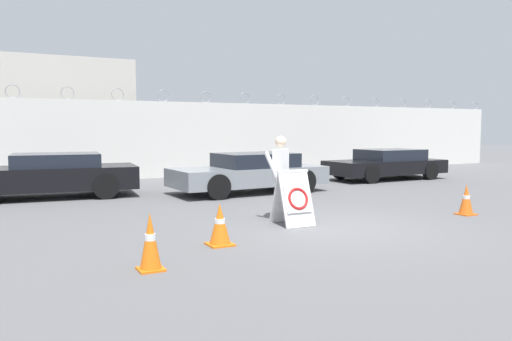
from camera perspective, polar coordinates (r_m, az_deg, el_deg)
The scene contains 11 objects.
ground_plane at distance 9.94m, azimuth 8.86°, elevation -6.38°, with size 90.00×90.00×0.00m, color #5B5B5E.
perimeter_wall at distance 19.87m, azimuth -10.45°, elevation 3.52°, with size 36.00×0.30×3.42m.
building_block at distance 24.71m, azimuth -25.98°, elevation 5.45°, with size 9.18×7.21×4.78m.
barricade_sign at distance 9.97m, azimuth 4.31°, elevation -3.10°, with size 0.70×0.75×1.10m.
security_guard at distance 10.49m, azimuth 2.82°, elevation -0.30°, with size 0.67×0.48×1.76m.
traffic_cone_near at distance 12.06m, azimuth 22.90°, elevation -3.08°, with size 0.36×0.36×0.69m.
traffic_cone_mid at distance 6.97m, azimuth -11.99°, elevation -7.96°, with size 0.34×0.34×0.80m.
traffic_cone_far at distance 8.27m, azimuth -4.15°, elevation -6.17°, with size 0.41×0.41×0.70m.
parked_car_front_coupe at distance 14.96m, azimuth -22.54°, elevation -0.47°, with size 4.90×2.33×1.23m.
parked_car_rear_sedan at distance 14.90m, azimuth -0.68°, elevation -0.21°, with size 4.69×2.14×1.18m.
parked_car_far_side at distance 19.43m, azimuth 14.67°, elevation 0.73°, with size 4.60×1.98×1.13m.
Camera 1 is at (-5.77, -7.86, 1.93)m, focal length 35.00 mm.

